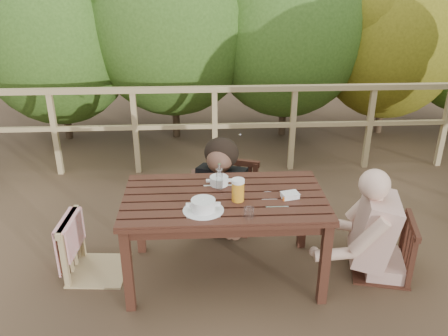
{
  "coord_description": "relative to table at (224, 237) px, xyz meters",
  "views": [
    {
      "loc": [
        -0.16,
        -2.98,
        2.27
      ],
      "look_at": [
        0.0,
        0.05,
        0.9
      ],
      "focal_mm": 36.97,
      "sensor_mm": 36.0,
      "label": 1
    }
  ],
  "objects": [
    {
      "name": "ground",
      "position": [
        0.0,
        0.0,
        -0.34
      ],
      "size": [
        60.0,
        60.0,
        0.0
      ],
      "primitive_type": "plane",
      "color": "brown",
      "rests_on": "ground"
    },
    {
      "name": "table",
      "position": [
        0.0,
        0.0,
        0.0
      ],
      "size": [
        1.48,
        0.83,
        0.68
      ],
      "primitive_type": "cube",
      "color": "#321911",
      "rests_on": "ground"
    },
    {
      "name": "chair_left",
      "position": [
        -1.0,
        0.09,
        0.11
      ],
      "size": [
        0.48,
        0.48,
        0.9
      ],
      "primitive_type": "cube",
      "rotation": [
        0.0,
        0.0,
        1.5
      ],
      "color": "tan",
      "rests_on": "ground"
    },
    {
      "name": "chair_far",
      "position": [
        0.07,
        0.82,
        0.18
      ],
      "size": [
        0.66,
        0.66,
        1.04
      ],
      "primitive_type": "cube",
      "rotation": [
        0.0,
        0.0,
        -0.33
      ],
      "color": "#321911",
      "rests_on": "ground"
    },
    {
      "name": "chair_right",
      "position": [
        1.24,
        -0.02,
        0.1
      ],
      "size": [
        0.54,
        0.54,
        0.89
      ],
      "primitive_type": "cube",
      "rotation": [
        0.0,
        0.0,
        -1.81
      ],
      "color": "#321911",
      "rests_on": "ground"
    },
    {
      "name": "woman",
      "position": [
        0.07,
        0.84,
        0.34
      ],
      "size": [
        0.74,
        0.82,
        1.36
      ],
      "primitive_type": null,
      "rotation": [
        0.0,
        0.0,
        2.81
      ],
      "color": "black",
      "rests_on": "ground"
    },
    {
      "name": "diner_right",
      "position": [
        1.27,
        -0.02,
        0.37
      ],
      "size": [
        0.83,
        0.73,
        1.43
      ],
      "primitive_type": null,
      "rotation": [
        0.0,
        0.0,
        1.33
      ],
      "color": "tan",
      "rests_on": "ground"
    },
    {
      "name": "railing",
      "position": [
        0.0,
        2.0,
        0.16
      ],
      "size": [
        5.6,
        0.1,
        1.01
      ],
      "primitive_type": "cube",
      "color": "tan",
      "rests_on": "ground"
    },
    {
      "name": "soup_near",
      "position": [
        -0.16,
        -0.2,
        0.39
      ],
      "size": [
        0.28,
        0.28,
        0.09
      ],
      "primitive_type": "cylinder",
      "color": "silver",
      "rests_on": "table"
    },
    {
      "name": "soup_far",
      "position": [
        -0.03,
        0.19,
        0.38
      ],
      "size": [
        0.24,
        0.24,
        0.08
      ],
      "primitive_type": "cylinder",
      "color": "white",
      "rests_on": "table"
    },
    {
      "name": "beer_glass",
      "position": [
        0.09,
        -0.07,
        0.43
      ],
      "size": [
        0.09,
        0.09,
        0.18
      ],
      "primitive_type": "cylinder",
      "color": "orange",
      "rests_on": "table"
    },
    {
      "name": "bottle",
      "position": [
        -0.03,
        0.1,
        0.45
      ],
      "size": [
        0.05,
        0.05,
        0.22
      ],
      "primitive_type": "cylinder",
      "color": "silver",
      "rests_on": "table"
    },
    {
      "name": "tumbler",
      "position": [
        0.15,
        -0.32,
        0.38
      ],
      "size": [
        0.07,
        0.07,
        0.08
      ],
      "primitive_type": "cylinder",
      "color": "silver",
      "rests_on": "table"
    },
    {
      "name": "butter_tub",
      "position": [
        0.47,
        -0.05,
        0.37
      ],
      "size": [
        0.14,
        0.11,
        0.05
      ],
      "primitive_type": "cube",
      "rotation": [
        0.0,
        0.0,
        0.23
      ],
      "color": "silver",
      "rests_on": "table"
    }
  ]
}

